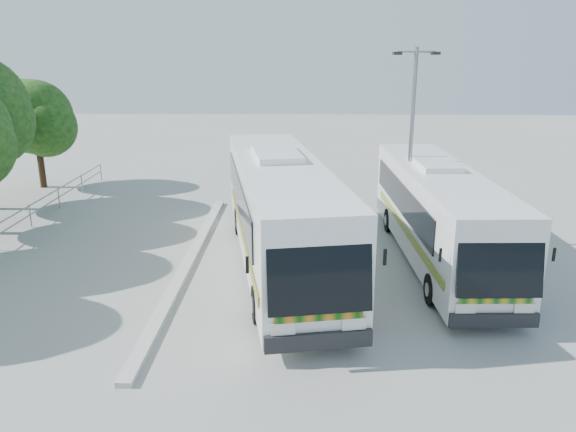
{
  "coord_description": "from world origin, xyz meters",
  "views": [
    {
      "loc": [
        1.73,
        -17.09,
        7.48
      ],
      "look_at": [
        1.3,
        2.27,
        1.69
      ],
      "focal_mm": 35.0,
      "sensor_mm": 36.0,
      "label": 1
    }
  ],
  "objects_px": {
    "tree_far_e": "(36,117)",
    "lamppost": "(411,139)",
    "coach_main": "(281,210)",
    "coach_adjacent": "(439,212)"
  },
  "relations": [
    {
      "from": "coach_adjacent",
      "to": "lamppost",
      "type": "relative_size",
      "value": 1.6
    },
    {
      "from": "lamppost",
      "to": "coach_adjacent",
      "type": "bearing_deg",
      "value": -80.79
    },
    {
      "from": "coach_main",
      "to": "coach_adjacent",
      "type": "xyz_separation_m",
      "value": [
        5.67,
        0.68,
        -0.23
      ]
    },
    {
      "from": "coach_adjacent",
      "to": "lamppost",
      "type": "bearing_deg",
      "value": 112.0
    },
    {
      "from": "tree_far_e",
      "to": "lamppost",
      "type": "distance_m",
      "value": 20.66
    },
    {
      "from": "coach_main",
      "to": "lamppost",
      "type": "bearing_deg",
      "value": 17.09
    },
    {
      "from": "lamppost",
      "to": "coach_main",
      "type": "bearing_deg",
      "value": -167.55
    },
    {
      "from": "tree_far_e",
      "to": "lamppost",
      "type": "xyz_separation_m",
      "value": [
        18.57,
        -9.06,
        0.28
      ]
    },
    {
      "from": "coach_adjacent",
      "to": "lamppost",
      "type": "xyz_separation_m",
      "value": [
        -0.8,
        1.81,
        2.35
      ]
    },
    {
      "from": "coach_adjacent",
      "to": "coach_main",
      "type": "bearing_deg",
      "value": -174.94
    }
  ]
}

